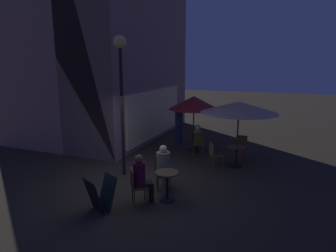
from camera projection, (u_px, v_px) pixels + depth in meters
ground_plane at (136, 184)px, 8.65m from camera, size 60.00×60.00×0.00m
cafe_building at (105, 33)px, 12.64m from camera, size 7.69×6.13×9.48m
street_lamp_near_corner at (121, 71)px, 8.70m from camera, size 0.39×0.39×4.27m
menu_sandwich_board at (101, 194)px, 6.96m from camera, size 0.81×0.78×0.84m
cafe_table_0 at (237, 153)px, 9.99m from camera, size 0.62×0.62×0.71m
cafe_table_1 at (193, 137)px, 11.94m from camera, size 0.65×0.65×0.79m
cafe_table_2 at (167, 182)px, 7.50m from camera, size 0.60×0.60×0.77m
patio_umbrella_0 at (239, 107)px, 9.66m from camera, size 2.53×2.53×2.24m
patio_umbrella_1 at (194, 103)px, 11.65m from camera, size 2.00×2.00×2.19m
cafe_chair_0 at (214, 153)px, 9.87m from camera, size 0.58×0.58×0.86m
cafe_chair_1 at (241, 145)px, 10.67m from camera, size 0.41×0.41×0.89m
cafe_chair_2 at (198, 142)px, 11.08m from camera, size 0.53×0.53×0.95m
cafe_chair_3 at (163, 169)px, 8.28m from camera, size 0.58×0.58×0.91m
cafe_chair_4 at (136, 183)px, 7.29m from camera, size 0.56×0.56×0.93m
patron_seated_0 at (197, 138)px, 11.21m from camera, size 0.51×0.45×1.20m
patron_seated_1 at (164, 165)px, 8.11m from camera, size 0.56×0.51×1.27m
patron_seated_2 at (141, 176)px, 7.29m from camera, size 0.46×0.50×1.29m
patron_standing_3 at (179, 126)px, 12.54m from camera, size 0.33×0.33×1.69m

